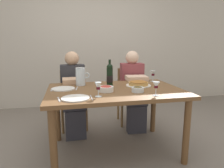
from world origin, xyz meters
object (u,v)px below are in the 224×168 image
(wine_glass_right_diner, at_px, (156,86))
(diner_right, at_px, (133,88))
(salad_bowl, at_px, (106,88))
(chair_right, at_px, (130,92))
(dining_table, at_px, (115,97))
(wine_glass_left_diner, at_px, (98,87))
(wine_bottle, at_px, (110,76))
(wine_glass_centre, at_px, (153,74))
(olive_bowl, at_px, (138,89))
(dinner_plate_left_setting, at_px, (75,98))
(baked_tart, at_px, (138,84))
(diner_left, at_px, (73,91))
(water_pitcher, at_px, (81,78))
(dinner_plate_right_setting, at_px, (63,89))
(chair_left, at_px, (73,95))

(wine_glass_right_diner, relative_size, diner_right, 0.12)
(salad_bowl, distance_m, chair_right, 1.18)
(dining_table, xyz_separation_m, wine_glass_left_diner, (-0.23, -0.29, 0.19))
(wine_bottle, distance_m, wine_glass_centre, 0.70)
(wine_bottle, height_order, olive_bowl, wine_bottle)
(wine_glass_centre, bearing_deg, diner_right, 120.32)
(chair_right, bearing_deg, dinner_plate_left_setting, 57.59)
(baked_tart, height_order, diner_left, diner_left)
(water_pitcher, xyz_separation_m, dinner_plate_right_setting, (-0.21, -0.19, -0.09))
(dining_table, relative_size, dinner_plate_left_setting, 5.65)
(chair_left, height_order, chair_right, same)
(dining_table, xyz_separation_m, water_pitcher, (-0.36, 0.31, 0.19))
(water_pitcher, distance_m, olive_bowl, 0.75)
(water_pitcher, distance_m, chair_left, 0.68)
(dinner_plate_right_setting, bearing_deg, wine_glass_left_diner, -50.23)
(diner_right, bearing_deg, diner_left, 5.58)
(chair_left, bearing_deg, salad_bowl, 107.45)
(dinner_plate_left_setting, height_order, diner_right, diner_right)
(wine_glass_right_diner, height_order, chair_right, wine_glass_right_diner)
(wine_glass_right_diner, distance_m, diner_right, 1.07)
(water_pitcher, distance_m, baked_tart, 0.71)
(chair_right, bearing_deg, wine_glass_right_diner, 88.68)
(dining_table, height_order, diner_right, diner_right)
(water_pitcher, relative_size, wine_glass_right_diner, 1.55)
(wine_glass_left_diner, xyz_separation_m, chair_left, (-0.22, 1.16, -0.36))
(olive_bowl, bearing_deg, wine_glass_right_diner, -57.44)
(wine_glass_left_diner, bearing_deg, diner_right, 54.49)
(diner_right, bearing_deg, olive_bowl, 78.95)
(wine_glass_right_diner, relative_size, dinner_plate_right_setting, 0.54)
(salad_bowl, relative_size, chair_right, 0.19)
(diner_left, bearing_deg, water_pitcher, 102.75)
(wine_glass_centre, bearing_deg, dinner_plate_right_setting, -168.65)
(wine_glass_centre, relative_size, chair_right, 0.17)
(water_pitcher, distance_m, dinner_plate_right_setting, 0.30)
(salad_bowl, distance_m, chair_left, 1.06)
(dining_table, xyz_separation_m, olive_bowl, (0.21, -0.19, 0.12))
(chair_right, bearing_deg, diner_right, 90.76)
(dining_table, relative_size, water_pitcher, 6.87)
(wine_bottle, relative_size, chair_left, 0.38)
(chair_right, bearing_deg, chair_left, 5.52)
(olive_bowl, bearing_deg, chair_left, 121.79)
(chair_right, bearing_deg, water_pitcher, 40.13)
(wine_bottle, distance_m, baked_tart, 0.38)
(dining_table, xyz_separation_m, dinner_plate_left_setting, (-0.45, -0.32, 0.10))
(baked_tart, distance_m, wine_glass_right_diner, 0.49)
(dinner_plate_right_setting, distance_m, chair_left, 0.81)
(wine_glass_left_diner, height_order, dinner_plate_right_setting, wine_glass_left_diner)
(water_pitcher, relative_size, salad_bowl, 1.33)
(olive_bowl, bearing_deg, water_pitcher, 139.15)
(olive_bowl, xyz_separation_m, chair_left, (-0.66, 1.06, -0.30))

